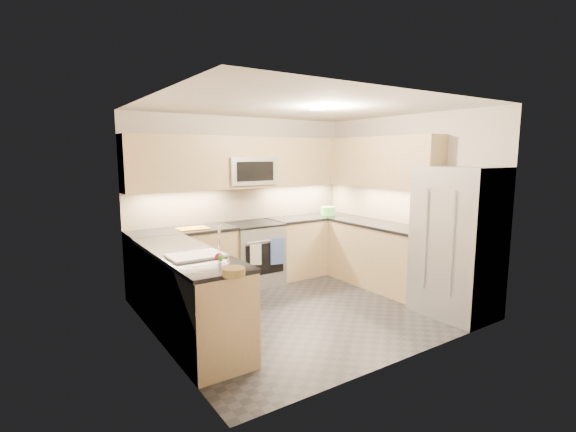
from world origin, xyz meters
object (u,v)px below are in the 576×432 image
object	(u,v)px
refrigerator	(457,242)
cutting_board	(193,228)
utensil_bowl	(328,211)
fruit_basket	(234,272)
gas_range	(254,254)
microwave	(249,171)

from	to	relation	value
refrigerator	cutting_board	distance (m)	3.40
utensil_bowl	fruit_basket	xyz separation A→B (m)	(-2.90, -2.33, -0.03)
gas_range	cutting_board	distance (m)	1.07
utensil_bowl	cutting_board	size ratio (longest dim) A/B	0.61
gas_range	refrigerator	size ratio (longest dim) A/B	0.51
microwave	utensil_bowl	bearing A→B (deg)	-5.34
fruit_basket	utensil_bowl	bearing A→B (deg)	38.79
refrigerator	cutting_board	xyz separation A→B (m)	(-2.40, 2.41, 0.05)
cutting_board	fruit_basket	xyz separation A→B (m)	(-0.53, -2.32, 0.03)
refrigerator	fruit_basket	bearing A→B (deg)	178.24
cutting_board	gas_range	bearing A→B (deg)	0.93
utensil_bowl	cutting_board	bearing A→B (deg)	-179.80
cutting_board	fruit_basket	world-z (taller)	fruit_basket
gas_range	utensil_bowl	size ratio (longest dim) A/B	3.74
microwave	cutting_board	xyz separation A→B (m)	(-0.95, -0.14, -0.75)
refrigerator	utensil_bowl	xyz separation A→B (m)	(-0.03, 2.42, 0.11)
microwave	cutting_board	size ratio (longest dim) A/B	1.90
gas_range	microwave	world-z (taller)	microwave
refrigerator	gas_range	bearing A→B (deg)	120.88
utensil_bowl	refrigerator	bearing A→B (deg)	-89.17
utensil_bowl	gas_range	bearing A→B (deg)	179.70
gas_range	microwave	xyz separation A→B (m)	(0.00, 0.12, 1.24)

